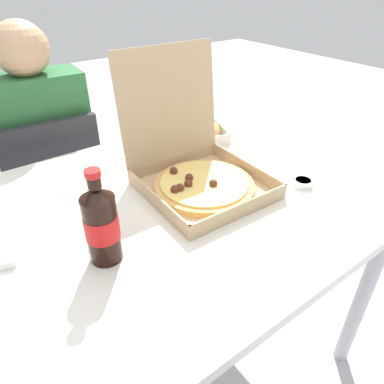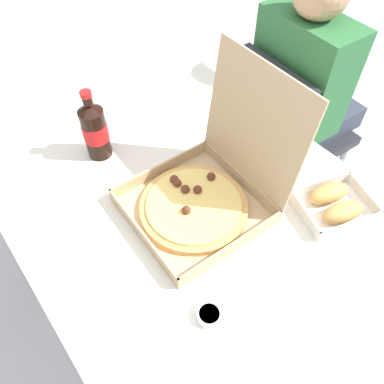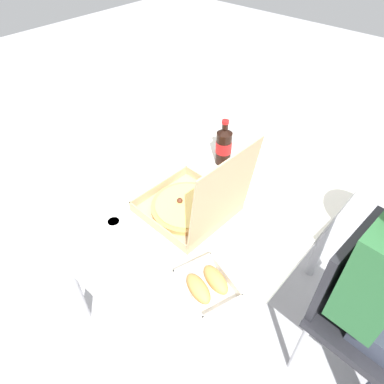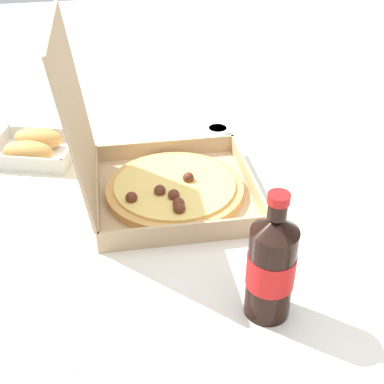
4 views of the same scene
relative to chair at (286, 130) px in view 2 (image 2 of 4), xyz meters
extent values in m
plane|color=#B2B2B7|center=(0.14, -0.69, -0.48)|extent=(10.00, 10.00, 0.00)
cube|color=silver|center=(0.14, -0.69, 0.25)|extent=(1.20, 0.90, 0.03)
cylinder|color=#B7B7BC|center=(-0.39, -1.07, -0.12)|extent=(0.05, 0.05, 0.72)
cylinder|color=#B7B7BC|center=(-0.39, -0.31, -0.12)|extent=(0.05, 0.05, 0.72)
cylinder|color=#B7B7BC|center=(0.66, -0.31, -0.12)|extent=(0.05, 0.05, 0.72)
cube|color=#232328|center=(0.00, 0.06, -0.05)|extent=(0.43, 0.43, 0.04)
cube|color=#232328|center=(-0.01, -0.12, 0.16)|extent=(0.36, 0.05, 0.38)
cylinder|color=#B2B2B7|center=(0.19, 0.22, -0.26)|extent=(0.03, 0.03, 0.43)
cylinder|color=#B2B2B7|center=(-0.15, 0.24, -0.26)|extent=(0.03, 0.03, 0.43)
cylinder|color=#B2B2B7|center=(0.16, -0.12, -0.26)|extent=(0.03, 0.03, 0.43)
cylinder|color=#B2B2B7|center=(-0.18, -0.09, -0.26)|extent=(0.03, 0.03, 0.43)
cylinder|color=#333847|center=(0.10, 0.21, -0.25)|extent=(0.09, 0.09, 0.45)
cylinder|color=#333847|center=(-0.08, 0.22, -0.25)|extent=(0.09, 0.09, 0.45)
cube|color=#333847|center=(0.10, 0.16, 0.02)|extent=(0.13, 0.31, 0.10)
cube|color=#333847|center=(-0.08, 0.17, 0.02)|extent=(0.13, 0.31, 0.10)
cube|color=#286033|center=(0.00, 0.00, 0.28)|extent=(0.37, 0.20, 0.42)
cube|color=tan|center=(0.25, -0.70, 0.27)|extent=(0.34, 0.34, 0.01)
cube|color=tan|center=(0.24, -0.86, 0.30)|extent=(0.33, 0.02, 0.04)
cube|color=tan|center=(0.09, -0.70, 0.30)|extent=(0.02, 0.33, 0.04)
cube|color=tan|center=(0.41, -0.71, 0.30)|extent=(0.02, 0.33, 0.04)
cube|color=tan|center=(0.26, -0.54, 0.30)|extent=(0.33, 0.02, 0.04)
cube|color=tan|center=(0.26, -0.52, 0.48)|extent=(0.33, 0.06, 0.32)
cylinder|color=tan|center=(0.25, -0.70, 0.28)|extent=(0.29, 0.29, 0.02)
cylinder|color=#EAC666|center=(0.25, -0.70, 0.30)|extent=(0.25, 0.25, 0.01)
sphere|color=#562819|center=(0.26, -0.73, 0.31)|extent=(0.02, 0.02, 0.02)
sphere|color=#562819|center=(0.15, -0.69, 0.31)|extent=(0.02, 0.02, 0.02)
sphere|color=#562819|center=(0.17, -0.70, 0.31)|extent=(0.02, 0.02, 0.02)
sphere|color=#562819|center=(0.21, -0.61, 0.31)|extent=(0.02, 0.02, 0.02)
sphere|color=#562819|center=(0.22, -0.67, 0.31)|extent=(0.02, 0.02, 0.02)
sphere|color=#562819|center=(0.20, -0.69, 0.31)|extent=(0.02, 0.02, 0.02)
cube|color=white|center=(0.48, -0.40, 0.27)|extent=(0.20, 0.23, 0.00)
cube|color=silver|center=(0.45, -0.49, 0.29)|extent=(0.14, 0.05, 0.03)
cube|color=silver|center=(0.51, -0.32, 0.29)|extent=(0.14, 0.05, 0.03)
cube|color=silver|center=(0.41, -0.38, 0.29)|extent=(0.06, 0.18, 0.03)
cube|color=silver|center=(0.55, -0.43, 0.29)|extent=(0.06, 0.18, 0.03)
ellipsoid|color=tan|center=(0.45, -0.39, 0.30)|extent=(0.09, 0.13, 0.05)
ellipsoid|color=tan|center=(0.51, -0.41, 0.30)|extent=(0.09, 0.13, 0.05)
cylinder|color=black|center=(-0.10, -0.79, 0.35)|extent=(0.07, 0.07, 0.16)
cone|color=black|center=(-0.10, -0.79, 0.44)|extent=(0.07, 0.07, 0.02)
cylinder|color=black|center=(-0.10, -0.79, 0.47)|extent=(0.03, 0.03, 0.02)
cylinder|color=red|center=(-0.10, -0.79, 0.49)|extent=(0.03, 0.03, 0.01)
cylinder|color=red|center=(-0.10, -0.79, 0.36)|extent=(0.07, 0.07, 0.06)
cube|color=white|center=(-0.18, -0.42, 0.27)|extent=(0.23, 0.18, 0.00)
cube|color=white|center=(-0.31, -0.64, 0.28)|extent=(0.13, 0.13, 0.02)
cylinder|color=white|center=(0.50, -0.86, 0.28)|extent=(0.06, 0.06, 0.02)
cylinder|color=#DBBC66|center=(0.50, -0.86, 0.29)|extent=(0.05, 0.05, 0.01)
camera|label=1|loc=(-0.29, -1.37, 0.82)|focal=32.99mm
camera|label=2|loc=(0.73, -1.08, 1.10)|focal=35.73mm
camera|label=3|loc=(0.97, -0.03, 1.27)|focal=32.29mm
camera|label=4|loc=(-0.64, -0.56, 0.88)|focal=48.09mm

